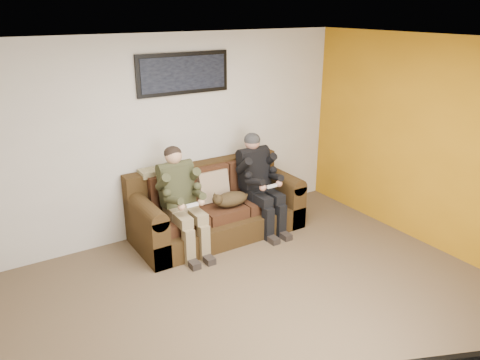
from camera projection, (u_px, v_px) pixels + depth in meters
floor at (274, 308)px, 4.78m from camera, size 5.00×5.00×0.00m
ceiling at (283, 44)px, 3.87m from camera, size 5.00×5.00×0.00m
wall_back at (175, 136)px, 6.11m from camera, size 5.00×0.00×5.00m
wall_right at (447, 149)px, 5.57m from camera, size 0.00×4.50×4.50m
accent_wall_right at (446, 149)px, 5.57m from camera, size 0.00×4.50×4.50m
sofa at (215, 208)px, 6.28m from camera, size 2.23×0.96×0.91m
throw_pillow at (213, 186)px, 6.21m from camera, size 0.43×0.20×0.42m
throw_blanket at (157, 171)px, 5.96m from camera, size 0.46×0.22×0.08m
person_left at (181, 195)px, 5.71m from camera, size 0.51×0.87×1.30m
person_right at (259, 177)px, 6.28m from camera, size 0.51×0.86×1.31m
cat at (230, 199)px, 6.05m from camera, size 0.66×0.26×0.24m
framed_poster at (183, 73)px, 5.87m from camera, size 1.25×0.05×0.52m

